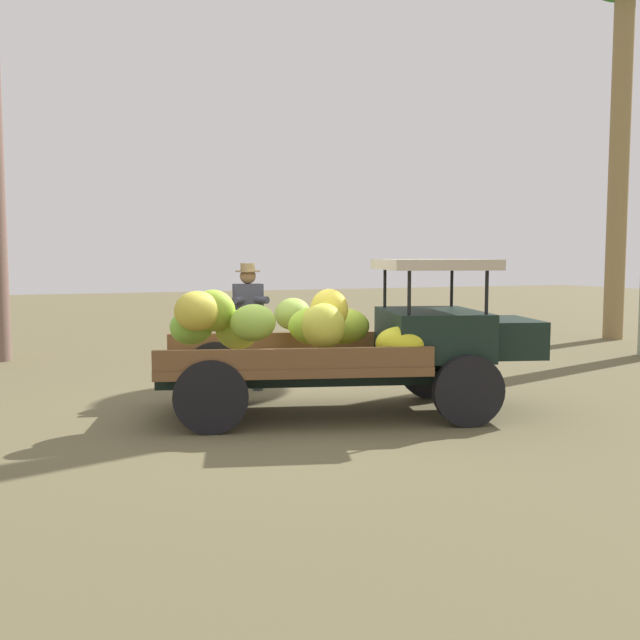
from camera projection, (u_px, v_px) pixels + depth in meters
name	position (u px, v px, depth m)	size (l,w,h in m)	color
ground_plane	(289.00, 415.00, 8.34)	(60.00, 60.00, 0.00)	brown
truck	(358.00, 338.00, 8.31)	(4.66, 2.66, 1.84)	black
farmer	(248.00, 318.00, 9.77)	(0.52, 0.48, 1.78)	#374646
forest_tree_0	(625.00, 7.00, 15.41)	(1.91, 1.91, 9.00)	olive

